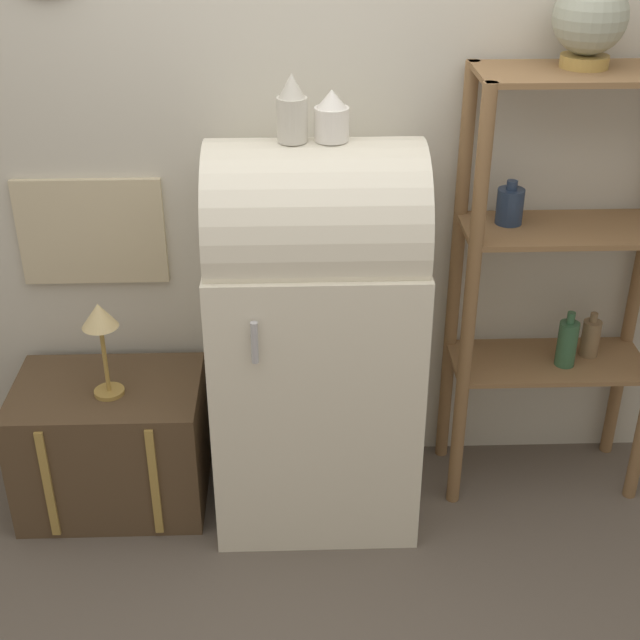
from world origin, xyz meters
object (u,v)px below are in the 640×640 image
at_px(vase_left, 292,110).
at_px(desk_lamp, 100,326).
at_px(refrigerator, 315,332).
at_px(globe, 590,19).
at_px(suitcase_trunk, 113,443).
at_px(vase_center, 332,117).

height_order(vase_left, desk_lamp, vase_left).
relative_size(refrigerator, vase_left, 6.74).
bearing_deg(globe, vase_left, -171.12).
relative_size(refrigerator, suitcase_trunk, 2.09).
bearing_deg(suitcase_trunk, vase_left, -2.12).
height_order(suitcase_trunk, globe, globe).
bearing_deg(desk_lamp, vase_center, 1.78).
distance_m(vase_center, desk_lamp, 1.09).
bearing_deg(vase_center, desk_lamp, -178.22).
height_order(refrigerator, suitcase_trunk, refrigerator).
bearing_deg(desk_lamp, refrigerator, 1.33).
xyz_separation_m(globe, vase_left, (-0.95, -0.15, -0.24)).
xyz_separation_m(suitcase_trunk, desk_lamp, (0.03, -0.04, 0.54)).
bearing_deg(suitcase_trunk, refrigerator, -1.97).
relative_size(globe, vase_left, 1.30).
xyz_separation_m(globe, vase_center, (-0.83, -0.14, -0.27)).
height_order(suitcase_trunk, desk_lamp, desk_lamp).
relative_size(suitcase_trunk, vase_center, 4.28).
height_order(suitcase_trunk, vase_center, vase_center).
distance_m(refrigerator, vase_center, 0.78).
bearing_deg(globe, vase_center, -170.27).
relative_size(vase_left, desk_lamp, 0.58).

